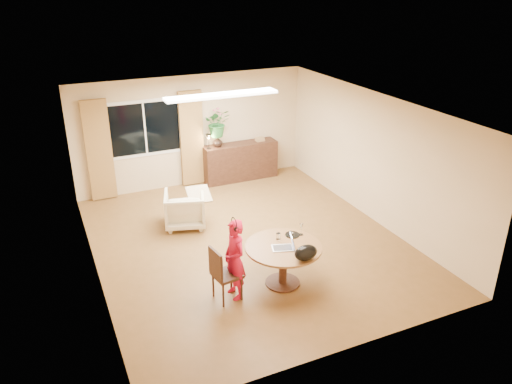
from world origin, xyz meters
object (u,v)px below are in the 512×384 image
sideboard (240,161)px  child (235,260)px  dining_chair (227,273)px  dining_table (283,254)px  armchair (185,209)px

sideboard → child: bearing=-113.6°
dining_chair → dining_table: bearing=-8.0°
dining_chair → armchair: bearing=78.9°
armchair → sideboard: 2.71m
dining_table → sideboard: sideboard is taller
dining_chair → child: (0.14, 0.02, 0.20)m
armchair → dining_chair: bearing=104.0°
dining_table → child: size_ratio=0.94×
child → sideboard: size_ratio=0.72×
dining_table → sideboard: bearing=75.9°
dining_table → child: bearing=179.4°
dining_chair → child: child is taller
dining_chair → sideboard: same height
dining_table → child: 0.84m
child → armchair: child is taller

